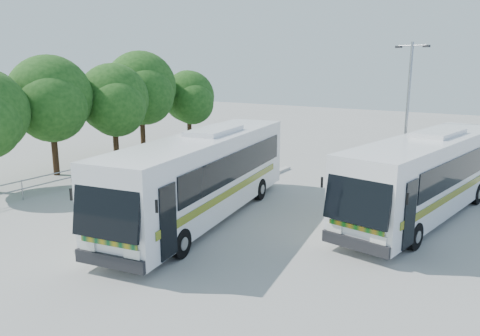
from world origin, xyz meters
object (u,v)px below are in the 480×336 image
Objects in this scene: coach_main at (203,174)px; coach_adjacent at (426,174)px; tree_far_b at (51,97)px; tree_far_c at (114,99)px; lamppost at (407,109)px; tree_far_e at (189,97)px; tree_far_d at (142,87)px.

coach_adjacent is at bearing 24.53° from coach_main.
tree_far_b is 0.54× the size of coach_main.
tree_far_c is at bearing 77.09° from tree_far_b.
lamppost is at bearing 122.96° from coach_adjacent.
coach_adjacent is at bearing -23.58° from tree_far_e.
tree_far_e is at bearing 93.54° from tree_far_c.
tree_far_c is 12.65m from coach_main.
coach_adjacent is at bearing -11.23° from tree_far_d.
lamppost is at bearing 14.65° from tree_far_c.
lamppost is at bearing 25.05° from tree_far_b.
coach_main is 11.74m from lamppost.
coach_main is 9.44m from coach_adjacent.
coach_adjacent is 1.67× the size of lamppost.
tree_far_b is 20.36m from coach_adjacent.
tree_far_c is 0.88× the size of tree_far_d.
tree_far_c is 1.10× the size of tree_far_e.
tree_far_b is 0.55× the size of coach_adjacent.
tree_far_b is at bearing -160.34° from coach_adjacent.
tree_far_c is 19.12m from coach_adjacent.
tree_far_e is (-0.51, 8.20, -0.37)m from tree_far_c.
tree_far_b is at bearing -138.81° from lamppost.
coach_adjacent is (19.86, 3.60, -2.69)m from tree_far_b.
tree_far_c is 0.52× the size of coach_adjacent.
tree_far_b is 4.01m from tree_far_c.
tree_far_e is 0.79× the size of lamppost.
tree_far_d is (-1.19, 3.70, 0.56)m from tree_far_c.
coach_main is at bearing -7.87° from tree_far_b.
tree_far_b is at bearing -102.91° from tree_far_c.
tree_far_e reaches higher than coach_adjacent.
lamppost reaches higher than coach_adjacent.
tree_far_d is at bearing 107.83° from tree_far_c.
tree_far_c is at bearing -86.46° from tree_far_e.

